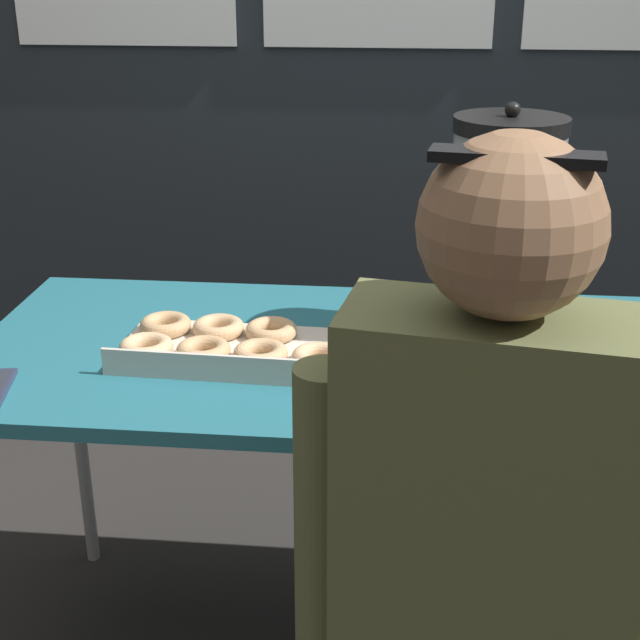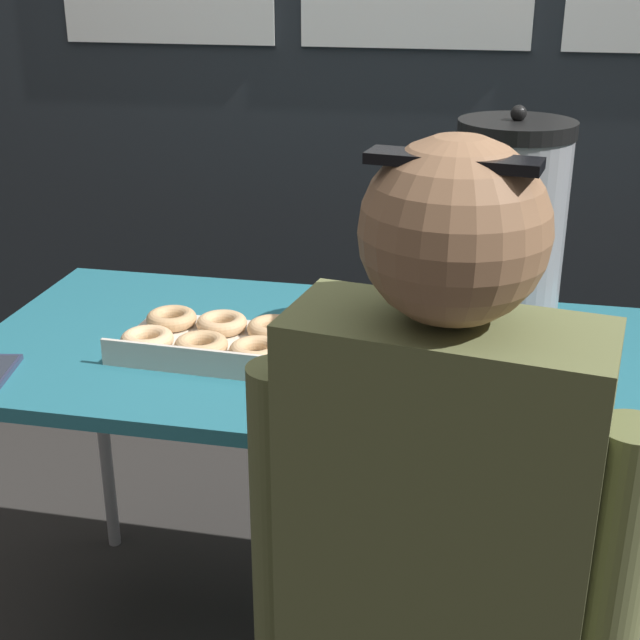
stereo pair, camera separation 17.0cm
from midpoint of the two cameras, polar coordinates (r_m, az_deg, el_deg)
The scene contains 5 objects.
back_wall at distance 2.53m, azimuth 8.27°, elevation 19.17°, with size 6.00×0.11×2.69m.
folding_table at distance 1.74m, azimuth 4.90°, elevation -3.59°, with size 1.48×0.70×0.77m.
donut_box at distance 1.70m, azimuth -2.89°, elevation -1.51°, with size 0.47×0.26×0.05m.
coffee_urn at distance 1.71m, azimuth 14.77°, elevation 5.00°, with size 0.21×0.24×0.46m.
person_seated at distance 1.29m, azimuth 11.08°, elevation -19.01°, with size 0.51×0.26×1.30m.
Camera 2 is at (0.26, -1.54, 1.48)m, focal length 50.00 mm.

